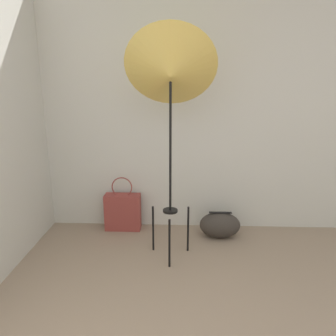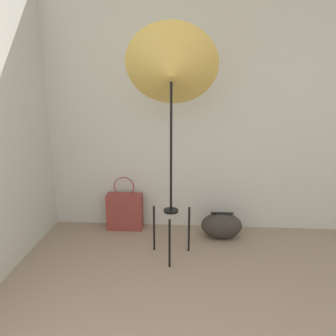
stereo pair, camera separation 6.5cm
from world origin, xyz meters
name	(u,v)px [view 1 (the left image)]	position (x,y,z in m)	size (l,w,h in m)	color
wall_back	(190,112)	(0.00, 2.62, 1.30)	(8.00, 0.05, 2.60)	beige
photo_umbrella	(171,73)	(-0.19, 1.92, 1.68)	(0.79, 0.58, 2.07)	black
tote_bag	(123,211)	(-0.73, 2.48, 0.21)	(0.39, 0.16, 0.61)	brown
duffel_bag	(220,225)	(0.33, 2.32, 0.14)	(0.43, 0.27, 0.28)	#332D28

